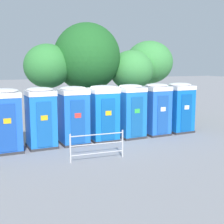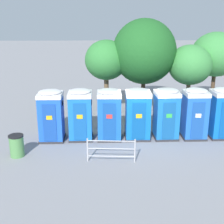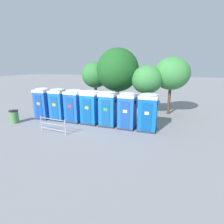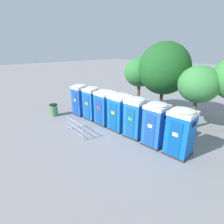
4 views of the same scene
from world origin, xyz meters
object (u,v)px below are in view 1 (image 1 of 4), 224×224
object	(u,v)px
portapotty_1	(41,117)
street_tree_0	(48,67)
portapotty_0	(5,120)
portapotty_6	(179,107)
street_tree_1	(149,63)
street_tree_3	(131,71)
portapotty_3	(103,113)
portapotty_5	(156,109)
portapotty_4	(131,111)
event_barrier	(97,145)
portapotty_2	(74,115)
street_tree_2	(87,57)

from	to	relation	value
portapotty_1	street_tree_0	size ratio (longest dim) A/B	0.56
portapotty_0	street_tree_0	bearing A→B (deg)	56.74
portapotty_6	street_tree_0	size ratio (longest dim) A/B	0.56
street_tree_1	street_tree_3	distance (m)	2.22
portapotty_3	street_tree_3	bearing A→B (deg)	47.00
portapotty_5	portapotty_3	bearing A→B (deg)	179.69
street_tree_0	street_tree_3	distance (m)	5.01
portapotty_4	portapotty_6	world-z (taller)	same
portapotty_3	street_tree_3	world-z (taller)	street_tree_3
street_tree_1	street_tree_3	size ratio (longest dim) A/B	1.16
portapotty_1	portapotty_3	size ratio (longest dim) A/B	1.00
street_tree_0	event_barrier	bearing A→B (deg)	-89.04
portapotty_6	portapotty_2	bearing A→B (deg)	-179.55
street_tree_1	event_barrier	size ratio (longest dim) A/B	2.42
street_tree_3	portapotty_4	bearing A→B (deg)	-118.92
street_tree_0	street_tree_1	xyz separation A→B (m)	(6.88, 0.71, 0.23)
portapotty_3	street_tree_2	world-z (taller)	street_tree_2
portapotty_2	portapotty_4	bearing A→B (deg)	0.66
portapotty_3	portapotty_6	bearing A→B (deg)	0.20
portapotty_5	street_tree_2	size ratio (longest dim) A/B	0.44
street_tree_1	event_barrier	world-z (taller)	street_tree_1
portapotty_1	portapotty_4	size ratio (longest dim) A/B	1.00
portapotty_1	portapotty_5	xyz separation A→B (m)	(5.68, 0.00, 0.00)
portapotty_1	portapotty_5	size ratio (longest dim) A/B	1.00
portapotty_1	street_tree_0	bearing A→B (deg)	71.99
portapotty_4	portapotty_6	size ratio (longest dim) A/B	1.00
portapotty_0	portapotty_2	distance (m)	2.84
portapotty_3	event_barrier	bearing A→B (deg)	-117.76
portapotty_6	street_tree_2	world-z (taller)	street_tree_2
portapotty_5	street_tree_1	distance (m)	5.90
street_tree_0	street_tree_3	size ratio (longest dim) A/B	1.06
portapotty_0	event_barrier	bearing A→B (deg)	-41.54
portapotty_6	street_tree_2	distance (m)	5.92
portapotty_3	street_tree_0	bearing A→B (deg)	110.25
street_tree_1	street_tree_3	world-z (taller)	street_tree_1
portapotty_0	portapotty_2	xyz separation A→B (m)	(2.84, 0.08, 0.00)
portapotty_5	event_barrier	distance (m)	5.04
portapotty_0	street_tree_3	xyz separation A→B (m)	(7.75, 3.85, 1.80)
portapotty_1	portapotty_3	world-z (taller)	same
street_tree_0	street_tree_1	distance (m)	6.92
portapotty_2	event_barrier	bearing A→B (deg)	-89.44
portapotty_1	street_tree_2	bearing A→B (deg)	48.39
street_tree_2	street_tree_3	world-z (taller)	street_tree_2
portapotty_5	street_tree_1	xyz separation A→B (m)	(2.53, 4.82, 2.29)
portapotty_6	portapotty_1	bearing A→B (deg)	-179.75
portapotty_4	street_tree_2	size ratio (longest dim) A/B	0.44
portapotty_0	street_tree_2	bearing A→B (deg)	39.58
street_tree_3	street_tree_2	bearing A→B (deg)	173.62
portapotty_1	event_barrier	distance (m)	3.09
portapotty_1	portapotty_2	size ratio (longest dim) A/B	1.00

